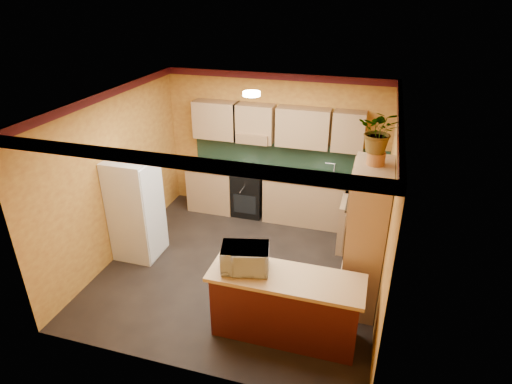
% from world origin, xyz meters
% --- Properties ---
extents(room_shell, '(4.24, 4.24, 2.72)m').
position_xyz_m(room_shell, '(0.02, 0.28, 2.09)').
color(room_shell, black).
rests_on(room_shell, ground).
extents(base_cabinets_back, '(3.65, 0.60, 0.88)m').
position_xyz_m(base_cabinets_back, '(0.20, 1.80, 0.44)').
color(base_cabinets_back, '#A37556').
rests_on(base_cabinets_back, ground).
extents(countertop_back, '(3.65, 0.62, 0.04)m').
position_xyz_m(countertop_back, '(0.20, 1.80, 0.90)').
color(countertop_back, black).
rests_on(countertop_back, base_cabinets_back).
extents(stove, '(0.58, 0.58, 0.91)m').
position_xyz_m(stove, '(-0.43, 1.80, 0.46)').
color(stove, black).
rests_on(stove, ground).
extents(kettle, '(0.22, 0.22, 0.18)m').
position_xyz_m(kettle, '(-0.33, 1.75, 1.00)').
color(kettle, red).
rests_on(kettle, stove).
extents(sink, '(0.48, 0.40, 0.03)m').
position_xyz_m(sink, '(0.97, 1.80, 0.94)').
color(sink, silver).
rests_on(sink, countertop_back).
extents(base_cabinets_right, '(0.60, 0.80, 0.88)m').
position_xyz_m(base_cabinets_right, '(1.80, 1.07, 0.44)').
color(base_cabinets_right, '#A37556').
rests_on(base_cabinets_right, ground).
extents(countertop_right, '(0.62, 0.80, 0.04)m').
position_xyz_m(countertop_right, '(1.80, 1.07, 0.90)').
color(countertop_right, black).
rests_on(countertop_right, base_cabinets_right).
extents(fridge, '(0.68, 0.66, 1.70)m').
position_xyz_m(fridge, '(-1.75, -0.07, 0.85)').
color(fridge, white).
rests_on(fridge, ground).
extents(pantry, '(0.48, 0.90, 2.10)m').
position_xyz_m(pantry, '(1.85, -0.29, 1.05)').
color(pantry, '#A37556').
rests_on(pantry, ground).
extents(fern_pot, '(0.22, 0.22, 0.16)m').
position_xyz_m(fern_pot, '(1.85, -0.24, 2.18)').
color(fern_pot, '#945323').
rests_on(fern_pot, pantry).
extents(fern, '(0.53, 0.48, 0.53)m').
position_xyz_m(fern, '(1.85, -0.24, 2.53)').
color(fern, '#A37556').
rests_on(fern, fern_pot).
extents(breakfast_bar, '(1.80, 0.55, 0.88)m').
position_xyz_m(breakfast_bar, '(0.99, -1.23, 0.44)').
color(breakfast_bar, '#521A13').
rests_on(breakfast_bar, ground).
extents(bar_top, '(1.90, 0.65, 0.05)m').
position_xyz_m(bar_top, '(0.99, -1.23, 0.91)').
color(bar_top, '#DEB16C').
rests_on(bar_top, breakfast_bar).
extents(microwave, '(0.65, 0.51, 0.32)m').
position_xyz_m(microwave, '(0.47, -1.23, 1.09)').
color(microwave, white).
rests_on(microwave, bar_top).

